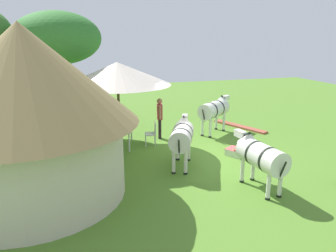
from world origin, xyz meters
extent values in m
plane|color=#517F29|center=(0.00, 0.00, 0.00)|extent=(36.00, 36.00, 0.00)
cylinder|color=beige|center=(-1.41, 5.10, 0.98)|extent=(4.65, 4.65, 1.96)
cone|color=olive|center=(-1.41, 5.10, 3.19)|extent=(5.53, 5.53, 2.45)
cylinder|color=#4C3E21|center=(1.90, 2.36, 1.18)|extent=(0.10, 0.10, 2.36)
cone|color=beige|center=(1.90, 2.36, 2.76)|extent=(3.89, 3.89, 0.81)
cube|color=silver|center=(1.90, 2.36, 0.72)|extent=(1.59, 1.22, 0.04)
cylinder|color=silver|center=(1.37, 2.90, 0.35)|extent=(0.06, 0.06, 0.70)
cylinder|color=silver|center=(2.62, 2.59, 0.35)|extent=(0.06, 0.06, 0.70)
cylinder|color=silver|center=(1.18, 2.14, 0.35)|extent=(0.06, 0.06, 0.70)
cylinder|color=silver|center=(2.42, 1.83, 0.35)|extent=(0.06, 0.06, 0.70)
cube|color=silver|center=(1.68, 1.23, 0.45)|extent=(0.51, 0.50, 0.04)
cube|color=silver|center=(1.64, 1.05, 0.68)|extent=(0.44, 0.12, 0.45)
cylinder|color=silver|center=(1.53, 1.45, 0.23)|extent=(0.04, 0.04, 0.45)
cylinder|color=silver|center=(1.90, 1.37, 0.23)|extent=(0.04, 0.04, 0.45)
cylinder|color=silver|center=(1.46, 1.09, 0.23)|extent=(0.04, 0.04, 0.45)
cylinder|color=silver|center=(1.83, 1.02, 0.23)|extent=(0.04, 0.04, 0.45)
cube|color=white|center=(2.92, 2.89, 0.45)|extent=(0.58, 0.58, 0.04)
cube|color=white|center=(3.09, 2.98, 0.68)|extent=(0.24, 0.41, 0.45)
cylinder|color=white|center=(2.85, 2.64, 0.23)|extent=(0.04, 0.04, 0.45)
cylinder|color=white|center=(2.68, 2.98, 0.23)|extent=(0.04, 0.04, 0.45)
cylinder|color=white|center=(3.17, 2.81, 0.23)|extent=(0.04, 0.04, 0.45)
cylinder|color=white|center=(3.00, 3.15, 0.23)|extent=(0.04, 0.04, 0.45)
cube|color=silver|center=(0.96, 3.04, 0.45)|extent=(0.60, 0.60, 0.04)
cube|color=silver|center=(0.80, 3.15, 0.68)|extent=(0.29, 0.38, 0.45)
cylinder|color=silver|center=(1.22, 3.09, 0.23)|extent=(0.04, 0.04, 0.45)
cylinder|color=silver|center=(1.00, 2.78, 0.23)|extent=(0.04, 0.04, 0.45)
cylinder|color=silver|center=(0.92, 3.30, 0.23)|extent=(0.04, 0.04, 0.45)
cylinder|color=silver|center=(0.70, 2.99, 0.23)|extent=(0.04, 0.04, 0.45)
cylinder|color=black|center=(2.32, 0.67, 0.42)|extent=(0.12, 0.12, 0.83)
cylinder|color=black|center=(2.46, 0.64, 0.42)|extent=(0.12, 0.12, 0.83)
cube|color=#B3383F|center=(2.39, 0.66, 1.13)|extent=(0.49, 0.30, 0.59)
cylinder|color=#A16A4E|center=(2.14, 0.71, 1.14)|extent=(0.09, 0.09, 0.55)
cylinder|color=#A16A4E|center=(2.64, 0.60, 1.14)|extent=(0.09, 0.09, 0.55)
sphere|color=#A16A4E|center=(2.39, 0.66, 1.55)|extent=(0.23, 0.23, 0.23)
cube|color=#D44F4C|center=(-0.23, -1.38, 0.22)|extent=(0.74, 0.73, 0.03)
cube|color=white|center=(-0.47, -1.52, 0.46)|extent=(0.70, 0.71, 0.38)
cube|color=beige|center=(-0.42, -1.19, 0.11)|extent=(0.53, 0.35, 0.22)
cube|color=beige|center=(-0.14, -1.63, 0.11)|extent=(0.53, 0.35, 0.22)
cylinder|color=silver|center=(2.43, -1.75, 1.05)|extent=(1.49, 1.68, 0.68)
cylinder|color=black|center=(2.24, -1.49, 1.05)|extent=(0.61, 0.48, 0.69)
cylinder|color=black|center=(2.60, -1.98, 1.05)|extent=(0.61, 0.48, 0.69)
cylinder|color=silver|center=(2.90, -2.38, 1.23)|extent=(0.57, 0.62, 0.51)
cube|color=silver|center=(3.07, -2.61, 1.39)|extent=(0.38, 0.43, 0.20)
cube|color=black|center=(3.18, -2.75, 1.36)|extent=(0.17, 0.17, 0.12)
cube|color=black|center=(2.90, -2.38, 1.43)|extent=(0.25, 0.32, 0.28)
cylinder|color=silver|center=(2.94, -2.12, 0.40)|extent=(0.11, 0.11, 0.80)
cylinder|color=black|center=(2.94, -2.12, 0.03)|extent=(0.13, 0.13, 0.06)
cylinder|color=silver|center=(2.64, -2.34, 0.40)|extent=(0.11, 0.11, 0.80)
cylinder|color=black|center=(2.64, -2.34, 0.03)|extent=(0.13, 0.13, 0.06)
cylinder|color=silver|center=(2.23, -1.15, 0.40)|extent=(0.11, 0.11, 0.80)
cylinder|color=black|center=(2.23, -1.15, 0.03)|extent=(0.13, 0.13, 0.06)
cylinder|color=silver|center=(1.92, -1.37, 0.40)|extent=(0.11, 0.11, 0.80)
cylinder|color=black|center=(1.92, -1.37, 0.03)|extent=(0.13, 0.13, 0.06)
cylinder|color=black|center=(1.93, -1.07, 0.95)|extent=(0.18, 0.22, 0.53)
cylinder|color=silver|center=(-2.83, -0.75, 0.96)|extent=(1.55, 0.83, 0.67)
cylinder|color=black|center=(-3.13, -0.78, 0.96)|extent=(0.15, 0.69, 0.69)
cylinder|color=black|center=(-2.57, -0.72, 0.96)|extent=(0.15, 0.69, 0.69)
cylinder|color=silver|center=(-2.10, -0.67, 1.14)|extent=(0.57, 0.36, 0.51)
cube|color=silver|center=(-1.82, -0.64, 1.30)|extent=(0.42, 0.22, 0.20)
cube|color=black|center=(-1.64, -0.62, 1.27)|extent=(0.13, 0.13, 0.12)
cube|color=black|center=(-2.10, -0.67, 1.34)|extent=(0.37, 0.08, 0.28)
cylinder|color=silver|center=(-2.29, -0.50, 0.36)|extent=(0.11, 0.11, 0.71)
cylinder|color=black|center=(-2.29, -0.50, 0.03)|extent=(0.13, 0.13, 0.06)
cylinder|color=silver|center=(-2.25, -0.87, 0.36)|extent=(0.11, 0.11, 0.71)
cylinder|color=black|center=(-2.25, -0.87, 0.03)|extent=(0.13, 0.13, 0.06)
cylinder|color=silver|center=(-3.41, -0.62, 0.36)|extent=(0.11, 0.11, 0.71)
cylinder|color=black|center=(-3.41, -0.62, 0.03)|extent=(0.13, 0.13, 0.06)
cylinder|color=silver|center=(-3.37, -0.99, 0.36)|extent=(0.11, 0.11, 0.71)
cylinder|color=black|center=(-3.37, -0.99, 0.03)|extent=(0.13, 0.13, 0.06)
cylinder|color=black|center=(-3.62, -0.83, 0.86)|extent=(0.24, 0.07, 0.53)
cylinder|color=silver|center=(-0.70, 0.79, 1.04)|extent=(1.65, 1.24, 0.67)
cylinder|color=black|center=(-0.98, 0.92, 1.04)|extent=(0.36, 0.65, 0.68)
cylinder|color=black|center=(-0.46, 0.68, 1.04)|extent=(0.36, 0.65, 0.68)
cylinder|color=silver|center=(-0.02, 0.47, 1.22)|extent=(0.62, 0.50, 0.50)
cube|color=silver|center=(0.23, 0.36, 1.38)|extent=(0.44, 0.33, 0.20)
cube|color=black|center=(0.40, 0.28, 1.35)|extent=(0.16, 0.16, 0.12)
cube|color=black|center=(-0.02, 0.47, 1.42)|extent=(0.35, 0.19, 0.28)
cylinder|color=silver|center=(-0.11, 0.72, 0.39)|extent=(0.11, 0.11, 0.79)
cylinder|color=black|center=(-0.11, 0.72, 0.03)|extent=(0.13, 0.13, 0.06)
cylinder|color=silver|center=(-0.26, 0.38, 0.39)|extent=(0.11, 0.11, 0.79)
cylinder|color=black|center=(-0.26, 0.38, 0.03)|extent=(0.13, 0.13, 0.06)
cylinder|color=silver|center=(-1.14, 1.20, 0.39)|extent=(0.11, 0.11, 0.79)
cylinder|color=black|center=(-1.14, 1.20, 0.03)|extent=(0.13, 0.13, 0.06)
cylinder|color=silver|center=(-1.30, 0.86, 0.39)|extent=(0.11, 0.11, 0.79)
cylinder|color=black|center=(-1.30, 0.86, 0.03)|extent=(0.13, 0.13, 0.06)
cylinder|color=black|center=(-1.43, 1.13, 0.94)|extent=(0.23, 0.14, 0.53)
cylinder|color=#572E2E|center=(4.38, 4.39, 1.51)|extent=(0.18, 0.18, 3.01)
ellipsoid|color=#2E7129|center=(4.38, 4.39, 3.99)|extent=(3.54, 3.54, 2.13)
cube|color=#A34F3C|center=(2.95, -3.31, 0.04)|extent=(2.71, 1.46, 0.08)
camera|label=1|loc=(-9.93, 4.03, 4.09)|focal=34.81mm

